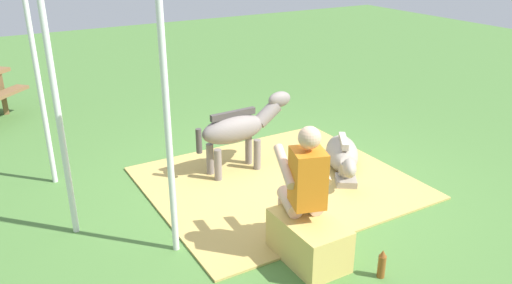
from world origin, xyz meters
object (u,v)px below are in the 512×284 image
tent_pole_right (39,86)px  tent_pole_mid (59,120)px  person_seated (304,184)px  pony_lying (343,156)px  pony_standing (240,128)px  tent_pole_left (168,132)px  hay_bale (308,240)px  soda_bottle (382,264)px

tent_pole_right → tent_pole_mid: same height
person_seated → pony_lying: person_seated is taller
pony_standing → tent_pole_mid: tent_pole_mid is taller
tent_pole_left → person_seated: bearing=-120.7°
pony_lying → hay_bale: bearing=131.9°
soda_bottle → tent_pole_mid: 3.18m
pony_standing → tent_pole_mid: (-0.39, 2.10, 0.62)m
hay_bale → pony_standing: pony_standing is taller
person_seated → tent_pole_right: bearing=33.3°
tent_pole_left → hay_bale: bearing=-127.6°
tent_pole_left → tent_pole_right: (2.06, 0.73, 0.00)m
person_seated → pony_standing: person_seated is taller
person_seated → tent_pole_left: tent_pole_left is taller
pony_standing → soda_bottle: (-2.49, -0.04, -0.45)m
pony_lying → soda_bottle: pony_lying is taller
hay_bale → tent_pole_left: size_ratio=0.31×
pony_standing → tent_pole_mid: 2.22m
person_seated → tent_pole_mid: tent_pole_mid is taller
hay_bale → tent_pole_right: size_ratio=0.31×
person_seated → tent_pole_mid: bearing=51.6°
pony_standing → hay_bale: bearing=169.7°
pony_lying → tent_pole_left: 2.74m
hay_bale → soda_bottle: hay_bale is taller
soda_bottle → hay_bale: bearing=36.4°
hay_bale → tent_pole_left: bearing=52.4°
hay_bale → pony_lying: bearing=-48.1°
pony_standing → soda_bottle: bearing=-179.0°
pony_standing → tent_pole_left: tent_pole_left is taller
tent_pole_left → tent_pole_right: same height
hay_bale → tent_pole_mid: tent_pole_mid is taller
hay_bale → person_seated: person_seated is taller
person_seated → soda_bottle: 0.97m
pony_standing → tent_pole_left: bearing=131.6°
pony_lying → tent_pole_left: size_ratio=0.53×
tent_pole_left → pony_standing: bearing=-48.4°
hay_bale → person_seated: bearing=-12.1°
soda_bottle → tent_pole_right: size_ratio=0.11×
hay_bale → tent_pole_mid: bearing=48.2°
pony_standing → pony_lying: bearing=-118.1°
person_seated → pony_standing: size_ratio=0.96×
hay_bale → tent_pole_right: 3.45m
pony_lying → soda_bottle: 2.18m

